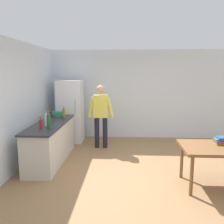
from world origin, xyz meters
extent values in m
plane|color=#936D47|center=(0.00, 0.00, 0.00)|extent=(14.00, 14.00, 0.00)
cube|color=silver|center=(0.00, 3.00, 1.35)|extent=(6.40, 0.12, 2.70)
cube|color=silver|center=(-2.60, 0.20, 1.35)|extent=(0.12, 5.60, 2.70)
cube|color=beige|center=(-2.00, 0.80, 0.43)|extent=(0.60, 2.12, 0.86)
cube|color=#2D2D33|center=(-2.00, 0.80, 0.88)|extent=(0.64, 2.20, 0.04)
cube|color=white|center=(-1.90, 2.40, 0.90)|extent=(0.70, 0.64, 1.80)
cylinder|color=#B2B2B7|center=(-1.68, 2.06, 1.10)|extent=(0.02, 0.02, 0.40)
cylinder|color=#1E1E2D|center=(-1.06, 1.85, 0.42)|extent=(0.13, 0.13, 0.84)
cylinder|color=#1E1E2D|center=(-0.84, 1.85, 0.42)|extent=(0.13, 0.13, 0.84)
cube|color=#D8CC4C|center=(-0.95, 1.85, 1.14)|extent=(0.38, 0.22, 0.60)
sphere|color=tan|center=(-0.95, 1.85, 1.59)|extent=(0.22, 0.22, 0.22)
cylinder|color=#D8CC4C|center=(-1.20, 1.81, 1.12)|extent=(0.20, 0.09, 0.55)
cylinder|color=#D8CC4C|center=(-0.70, 1.81, 1.12)|extent=(0.20, 0.09, 0.55)
cube|color=brown|center=(1.40, -0.30, 0.72)|extent=(1.40, 0.90, 0.05)
cylinder|color=brown|center=(0.80, -0.65, 0.35)|extent=(0.06, 0.06, 0.70)
cylinder|color=brown|center=(0.80, 0.05, 0.35)|extent=(0.06, 0.06, 0.70)
cylinder|color=#2D845B|center=(-2.06, 1.65, 0.96)|extent=(0.28, 0.28, 0.12)
cube|color=black|center=(-2.23, 1.65, 0.98)|extent=(0.06, 0.03, 0.02)
cube|color=black|center=(-1.89, 1.65, 0.98)|extent=(0.06, 0.03, 0.02)
cylinder|color=tan|center=(-2.19, 1.20, 0.97)|extent=(0.11, 0.11, 0.14)
cylinder|color=olive|center=(-2.17, 1.21, 1.11)|extent=(0.02, 0.05, 0.22)
cylinder|color=olive|center=(-2.17, 1.20, 1.11)|extent=(0.02, 0.04, 0.22)
cylinder|color=#996619|center=(-1.85, 1.43, 1.01)|extent=(0.06, 0.06, 0.22)
cylinder|color=#996619|center=(-1.85, 1.43, 1.15)|extent=(0.03, 0.03, 0.06)
cylinder|color=#B22319|center=(-2.03, 0.26, 0.99)|extent=(0.06, 0.06, 0.18)
cylinder|color=#B22319|center=(-2.03, 0.26, 1.11)|extent=(0.02, 0.02, 0.06)
cylinder|color=silver|center=(-1.99, 0.48, 1.02)|extent=(0.07, 0.07, 0.24)
cylinder|color=silver|center=(-1.99, 0.48, 1.17)|extent=(0.03, 0.03, 0.06)
cylinder|color=#1E5123|center=(-1.85, 0.22, 1.04)|extent=(0.08, 0.08, 0.28)
cylinder|color=#1E5123|center=(-1.85, 0.22, 1.21)|extent=(0.03, 0.03, 0.06)
cube|color=orange|center=(1.44, -0.14, 0.77)|extent=(0.21, 0.17, 0.04)
cube|color=#753D7F|center=(1.44, -0.15, 0.81)|extent=(0.22, 0.19, 0.04)
cube|color=#387A47|center=(1.44, -0.15, 0.84)|extent=(0.23, 0.16, 0.02)
cube|color=#284C8E|center=(1.47, -0.15, 0.87)|extent=(0.22, 0.20, 0.04)
camera|label=1|loc=(-0.32, -4.45, 2.05)|focal=38.50mm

